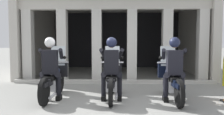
% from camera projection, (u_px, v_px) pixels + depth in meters
% --- Properties ---
extents(ground_plane, '(80.00, 80.00, 0.00)m').
position_uv_depth(ground_plane, '(114.00, 80.00, 8.68)').
color(ground_plane, gray).
extents(station_building, '(7.55, 5.17, 3.23)m').
position_uv_depth(station_building, '(115.00, 30.00, 10.92)').
color(station_building, black).
rests_on(station_building, ground).
extents(kerb_strip, '(7.05, 0.24, 0.12)m').
position_uv_depth(kerb_strip, '(114.00, 82.00, 8.09)').
color(kerb_strip, '#B7B5AD').
rests_on(kerb_strip, ground).
extents(motorcycle_left, '(0.62, 2.04, 1.35)m').
position_uv_depth(motorcycle_left, '(54.00, 78.00, 6.07)').
color(motorcycle_left, black).
rests_on(motorcycle_left, ground).
extents(police_officer_left, '(0.63, 0.61, 1.58)m').
position_uv_depth(police_officer_left, '(51.00, 63.00, 5.75)').
color(police_officer_left, black).
rests_on(police_officer_left, ground).
extents(motorcycle_center, '(0.62, 2.04, 1.35)m').
position_uv_depth(motorcycle_center, '(112.00, 79.00, 6.03)').
color(motorcycle_center, black).
rests_on(motorcycle_center, ground).
extents(police_officer_center, '(0.63, 0.61, 1.58)m').
position_uv_depth(police_officer_center, '(112.00, 63.00, 5.72)').
color(police_officer_center, black).
rests_on(police_officer_center, ground).
extents(motorcycle_right, '(0.62, 2.04, 1.35)m').
position_uv_depth(motorcycle_right, '(171.00, 79.00, 5.92)').
color(motorcycle_right, black).
rests_on(motorcycle_right, ground).
extents(police_officer_right, '(0.63, 0.61, 1.58)m').
position_uv_depth(police_officer_right, '(174.00, 64.00, 5.61)').
color(police_officer_right, black).
rests_on(police_officer_right, ground).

